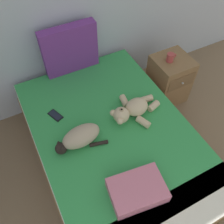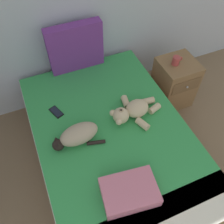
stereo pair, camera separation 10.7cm
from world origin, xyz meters
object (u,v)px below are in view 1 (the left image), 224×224
object	(u,v)px
cat	(79,137)
mug	(170,57)
teddy_bear	(132,110)
throw_pillow	(137,190)
cell_phone	(55,115)
nightstand	(169,79)
patterned_cushion	(70,49)
bed	(113,146)

from	to	relation	value
cat	mug	xyz separation A→B (m)	(1.27, 0.48, 0.03)
teddy_bear	throw_pillow	size ratio (longest dim) A/B	1.23
cell_phone	nightstand	world-z (taller)	nightstand
cell_phone	mug	distance (m)	1.37
cat	nightstand	bearing A→B (deg)	19.62
mug	nightstand	bearing A→B (deg)	-9.02
throw_pillow	mug	world-z (taller)	mug
throw_pillow	nightstand	bearing A→B (deg)	43.88
cell_phone	throw_pillow	size ratio (longest dim) A/B	0.41
patterned_cushion	nightstand	world-z (taller)	patterned_cushion
bed	nightstand	world-z (taller)	nightstand
cat	bed	bearing A→B (deg)	-4.36
mug	cell_phone	bearing A→B (deg)	-175.37
cell_phone	mug	bearing A→B (deg)	4.63
mug	bed	bearing A→B (deg)	-152.41
teddy_bear	mug	world-z (taller)	teddy_bear
teddy_bear	patterned_cushion	bearing A→B (deg)	106.59
cell_phone	teddy_bear	bearing A→B (deg)	-25.72
bed	cat	world-z (taller)	cat
cat	nightstand	world-z (taller)	cat
teddy_bear	throw_pillow	distance (m)	0.75
cat	teddy_bear	xyz separation A→B (m)	(0.55, 0.06, -0.00)
cell_phone	mug	size ratio (longest dim) A/B	1.37
patterned_cushion	mug	size ratio (longest dim) A/B	4.77
patterned_cushion	teddy_bear	xyz separation A→B (m)	(0.25, -0.85, -0.19)
cat	nightstand	size ratio (longest dim) A/B	0.73
bed	mug	xyz separation A→B (m)	(0.96, 0.50, 0.37)
patterned_cushion	cell_phone	xyz separation A→B (m)	(-0.39, -0.54, -0.25)
throw_pillow	cell_phone	bearing A→B (deg)	107.09
teddy_bear	nightstand	distance (m)	0.93
bed	nightstand	size ratio (longest dim) A/B	3.39
bed	nightstand	bearing A→B (deg)	26.02
bed	throw_pillow	world-z (taller)	throw_pillow
cat	mug	distance (m)	1.35
teddy_bear	mug	xyz separation A→B (m)	(0.72, 0.42, 0.03)
bed	patterned_cushion	xyz separation A→B (m)	(-0.01, 0.93, 0.53)
bed	teddy_bear	xyz separation A→B (m)	(0.24, 0.08, 0.34)
teddy_bear	mug	bearing A→B (deg)	30.25
cell_phone	mug	world-z (taller)	mug
cat	throw_pillow	world-z (taller)	cat
patterned_cushion	nightstand	xyz separation A→B (m)	(1.02, -0.44, -0.50)
patterned_cushion	throw_pillow	size ratio (longest dim) A/B	1.43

